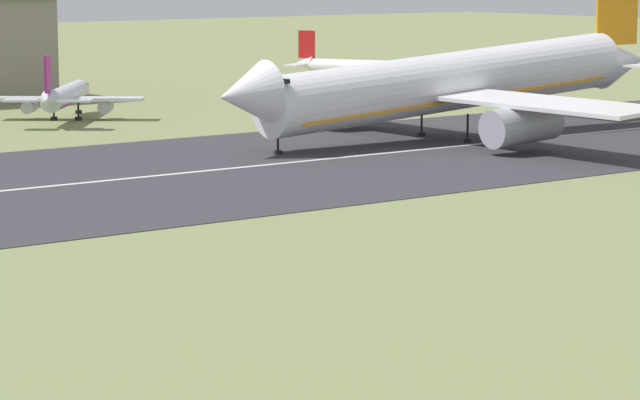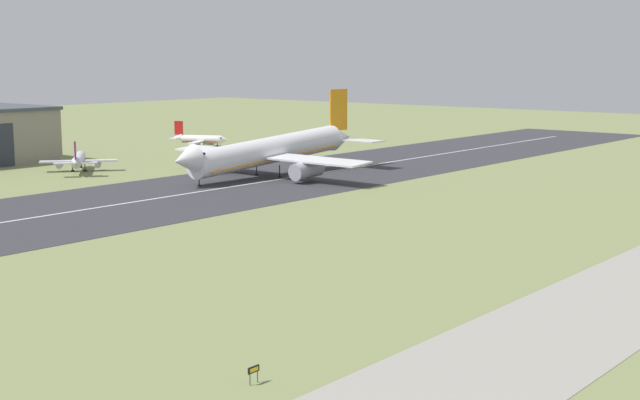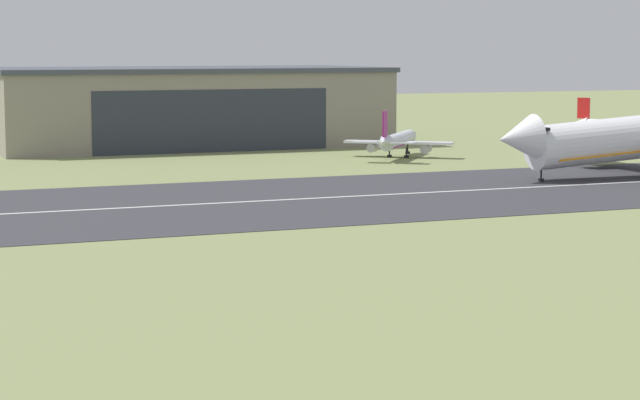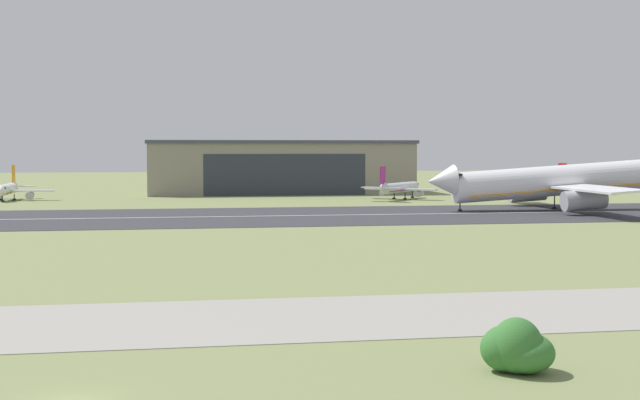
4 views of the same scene
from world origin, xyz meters
name	(u,v)px [view 4 (image 4 of 4)]	position (x,y,z in m)	size (l,w,h in m)	color
ground_plane	(123,258)	(0.00, 59.90, 0.00)	(751.77, 751.77, 0.00)	#7A8451
runway_strip	(137,218)	(0.00, 119.81, 0.03)	(511.77, 47.11, 0.06)	#333338
runway_centreline	(137,218)	(0.00, 119.81, 0.07)	(460.59, 0.70, 0.01)	silver
taxiway_road	(98,324)	(0.00, 20.25, 0.03)	(383.82, 17.41, 0.05)	gray
hangar_building	(277,167)	(36.91, 207.91, 7.44)	(73.73, 35.90, 14.85)	gray
airplane_landing	(566,181)	(86.06, 125.32, 5.98)	(60.36, 57.32, 19.88)	white
airplane_parked_west	(399,188)	(62.15, 167.60, 2.90)	(19.61, 21.85, 8.41)	silver
airplane_parked_east	(7,189)	(-32.60, 180.38, 2.68)	(22.32, 18.90, 8.48)	white
airplane_parked_far_east	(583,184)	(119.86, 185.80, 2.84)	(20.09, 18.38, 8.45)	white
shrub_clump	(517,349)	(24.41, 2.00, 1.37)	(4.11, 3.58, 3.19)	#387533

